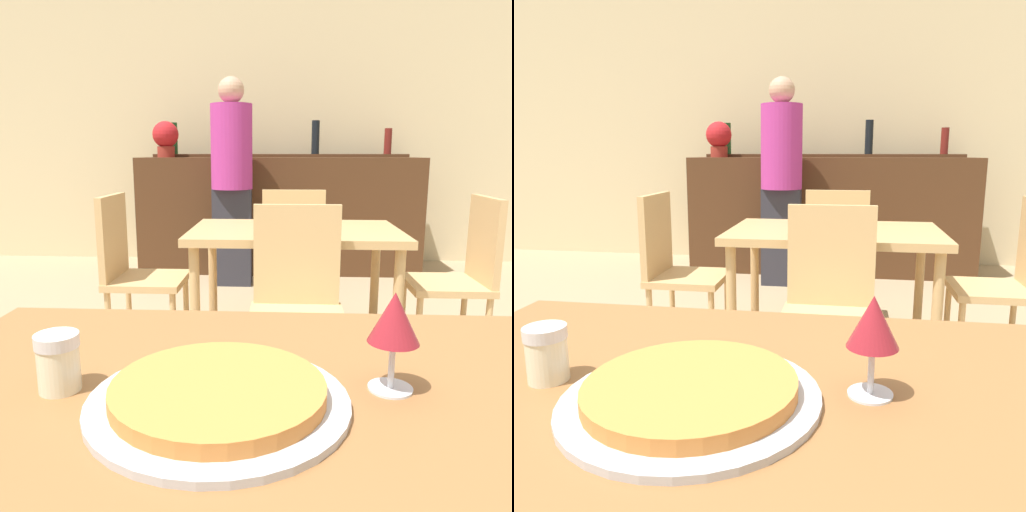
% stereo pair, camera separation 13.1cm
% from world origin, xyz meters
% --- Properties ---
extents(wall_back, '(8.00, 0.05, 2.80)m').
position_xyz_m(wall_back, '(0.00, 4.50, 1.40)').
color(wall_back, beige).
rests_on(wall_back, ground_plane).
extents(dining_table_near, '(1.18, 0.78, 0.74)m').
position_xyz_m(dining_table_near, '(0.00, 0.00, 0.66)').
color(dining_table_near, brown).
rests_on(dining_table_near, ground_plane).
extents(dining_table_far, '(1.08, 0.73, 0.72)m').
position_xyz_m(dining_table_far, '(0.11, 1.86, 0.64)').
color(dining_table_far, tan).
rests_on(dining_table_far, ground_plane).
extents(bar_counter, '(2.60, 0.56, 1.07)m').
position_xyz_m(bar_counter, '(0.00, 3.99, 0.53)').
color(bar_counter, '#4C2D19').
rests_on(bar_counter, ground_plane).
extents(bar_back_shelf, '(2.39, 0.24, 0.34)m').
position_xyz_m(bar_back_shelf, '(-0.02, 4.13, 1.12)').
color(bar_back_shelf, '#4C2D19').
rests_on(bar_back_shelf, bar_counter).
extents(chair_far_side_front, '(0.40, 0.40, 0.89)m').
position_xyz_m(chair_far_side_front, '(0.11, 1.33, 0.51)').
color(chair_far_side_front, tan).
rests_on(chair_far_side_front, ground_plane).
extents(chair_far_side_back, '(0.40, 0.40, 0.89)m').
position_xyz_m(chair_far_side_back, '(0.11, 2.39, 0.51)').
color(chair_far_side_back, tan).
rests_on(chair_far_side_back, ground_plane).
extents(chair_far_side_left, '(0.40, 0.40, 0.89)m').
position_xyz_m(chair_far_side_left, '(-0.77, 1.86, 0.51)').
color(chair_far_side_left, tan).
rests_on(chair_far_side_left, ground_plane).
extents(chair_far_side_right, '(0.40, 0.40, 0.89)m').
position_xyz_m(chair_far_side_right, '(0.98, 1.86, 0.51)').
color(chair_far_side_right, tan).
rests_on(chair_far_side_right, ground_plane).
extents(pizza_tray, '(0.39, 0.39, 0.04)m').
position_xyz_m(pizza_tray, '(-0.04, -0.05, 0.76)').
color(pizza_tray, '#B7B7BC').
rests_on(pizza_tray, dining_table_near).
extents(cheese_shaker, '(0.07, 0.07, 0.09)m').
position_xyz_m(cheese_shaker, '(-0.30, -0.02, 0.79)').
color(cheese_shaker, beige).
rests_on(cheese_shaker, dining_table_near).
extents(person_standing, '(0.34, 0.34, 1.70)m').
position_xyz_m(person_standing, '(-0.38, 3.41, 0.92)').
color(person_standing, '#2D2D38').
rests_on(person_standing, ground_plane).
extents(wine_glass, '(0.08, 0.08, 0.16)m').
position_xyz_m(wine_glass, '(0.22, 0.01, 0.86)').
color(wine_glass, silver).
rests_on(wine_glass, dining_table_near).
extents(potted_plant, '(0.24, 0.24, 0.33)m').
position_xyz_m(potted_plant, '(-1.05, 3.94, 1.25)').
color(potted_plant, maroon).
rests_on(potted_plant, bar_counter).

